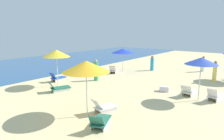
% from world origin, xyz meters
% --- Properties ---
extents(ocean, '(60.00, 13.27, 0.12)m').
position_xyz_m(ocean, '(0.00, 23.36, 0.06)').
color(ocean, '#2E588D').
rests_on(ocean, ground_plane).
extents(umbrella_0, '(1.94, 1.94, 2.69)m').
position_xyz_m(umbrella_0, '(-1.69, 13.53, 2.42)').
color(umbrella_0, silver).
rests_on(umbrella_0, ground_plane).
extents(lounge_chair_0_0, '(1.50, 1.09, 0.67)m').
position_xyz_m(lounge_chair_0_0, '(-2.48, 12.39, 0.25)').
color(lounge_chair_0_0, silver).
rests_on(lounge_chair_0_0, ground_plane).
extents(lounge_chair_0_1, '(1.26, 0.68, 0.76)m').
position_xyz_m(lounge_chair_0_1, '(-0.78, 14.77, 0.28)').
color(lounge_chair_0_1, silver).
rests_on(lounge_chair_0_1, ground_plane).
extents(umbrella_2, '(2.27, 2.27, 2.29)m').
position_xyz_m(umbrella_2, '(5.68, 12.82, 2.08)').
color(umbrella_2, silver).
rests_on(umbrella_2, ground_plane).
extents(lounge_chair_2_0, '(1.49, 1.11, 0.78)m').
position_xyz_m(lounge_chair_2_0, '(4.55, 13.12, 0.27)').
color(lounge_chair_2_0, silver).
rests_on(lounge_chair_2_0, ground_plane).
extents(umbrella_3, '(2.20, 2.20, 2.67)m').
position_xyz_m(umbrella_3, '(-4.18, 8.06, 2.41)').
color(umbrella_3, silver).
rests_on(umbrella_3, ground_plane).
extents(lounge_chair_3_0, '(1.53, 1.13, 0.72)m').
position_xyz_m(lounge_chair_3_0, '(-4.65, 6.83, 0.25)').
color(lounge_chair_3_0, silver).
rests_on(lounge_chair_3_0, ground_plane).
extents(lounge_chair_3_1, '(1.37, 0.93, 0.73)m').
position_xyz_m(lounge_chair_3_1, '(-3.36, 7.71, 0.27)').
color(lounge_chair_3_1, silver).
rests_on(lounge_chair_3_1, ground_plane).
extents(umbrella_4, '(1.83, 1.83, 2.54)m').
position_xyz_m(umbrella_4, '(1.35, 4.47, 2.34)').
color(umbrella_4, silver).
rests_on(umbrella_4, ground_plane).
extents(lounge_chair_4_0, '(1.38, 0.71, 0.74)m').
position_xyz_m(lounge_chair_4_0, '(1.99, 5.22, 0.26)').
color(lounge_chair_4_0, silver).
rests_on(lounge_chair_4_0, ground_plane).
extents(lounge_chair_4_1, '(1.49, 0.77, 0.81)m').
position_xyz_m(lounge_chair_4_1, '(1.97, 3.69, 0.29)').
color(lounge_chair_4_1, silver).
rests_on(lounge_chair_4_1, ground_plane).
extents(beachgoer_0, '(0.37, 0.37, 1.69)m').
position_xyz_m(beachgoer_0, '(6.69, 4.69, 0.81)').
color(beachgoer_0, '#F9D761').
rests_on(beachgoer_0, ground_plane).
extents(beachgoer_1, '(0.47, 0.47, 1.54)m').
position_xyz_m(beachgoer_1, '(10.54, 6.51, 0.72)').
color(beachgoer_1, white).
rests_on(beachgoer_1, ground_plane).
extents(beachgoer_4, '(0.52, 0.52, 1.73)m').
position_xyz_m(beachgoer_4, '(1.30, 12.46, 0.81)').
color(beachgoer_4, '#3CA657').
rests_on(beachgoer_4, ground_plane).
extents(beachgoer_5, '(0.38, 0.38, 1.51)m').
position_xyz_m(beachgoer_5, '(8.01, 10.79, 0.70)').
color(beachgoer_5, '#2D98C9').
rests_on(beachgoer_5, ground_plane).
extents(cooler_box_0, '(0.53, 0.68, 0.35)m').
position_xyz_m(cooler_box_0, '(1.85, 6.78, 0.17)').
color(cooler_box_0, white).
rests_on(cooler_box_0, ground_plane).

